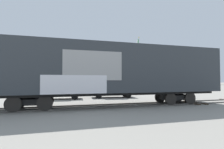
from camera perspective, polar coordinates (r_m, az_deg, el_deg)
ground_plane at (r=12.59m, az=1.43°, el=-10.21°), size 260.00×260.00×0.00m
track at (r=13.04m, az=7.05°, el=-9.74°), size 60.01×2.95×0.08m
freight_car at (r=12.37m, az=-0.23°, el=1.51°), size 16.36×3.06×4.50m
flagpole at (r=27.82m, az=8.66°, el=5.66°), size 0.39×1.50×8.61m
hillside at (r=86.93m, az=-14.13°, el=0.57°), size 130.69×38.59×15.96m
parked_car_silver at (r=17.87m, az=-16.63°, el=-5.12°), size 4.23×2.26×1.56m
parked_car_black at (r=18.67m, az=-0.00°, el=-4.96°), size 4.67×2.33×1.65m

